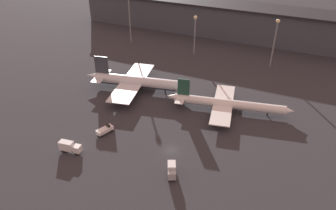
# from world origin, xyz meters

# --- Properties ---
(ground) EXTENTS (600.00, 600.00, 0.00)m
(ground) POSITION_xyz_m (0.00, 0.00, 0.00)
(ground) COLOR #2D2D33
(terminal_building) EXTENTS (204.88, 20.83, 18.30)m
(terminal_building) POSITION_xyz_m (0.00, 109.17, 9.21)
(terminal_building) COLOR #3D424C
(terminal_building) RESTS_ON ground
(airplane_0) EXTENTS (43.02, 36.29, 13.36)m
(airplane_0) POSITION_xyz_m (-29.49, 29.78, 3.73)
(airplane_0) COLOR silver
(airplane_0) RESTS_ON ground
(airplane_1) EXTENTS (46.61, 29.62, 11.15)m
(airplane_1) POSITION_xyz_m (9.33, 29.74, 2.86)
(airplane_1) COLOR white
(airplane_1) RESTS_ON ground
(service_vehicle_0) EXTENTS (7.19, 3.12, 3.60)m
(service_vehicle_0) POSITION_xyz_m (-28.32, -13.65, 1.99)
(service_vehicle_0) COLOR white
(service_vehicle_0) RESTS_ON ground
(service_vehicle_1) EXTENTS (4.26, 5.62, 3.71)m
(service_vehicle_1) POSITION_xyz_m (4.67, -10.02, 2.02)
(service_vehicle_1) COLOR #9EA3A8
(service_vehicle_1) RESTS_ON ground
(service_vehicle_2) EXTENTS (4.16, 6.32, 2.84)m
(service_vehicle_2) POSITION_xyz_m (-23.84, -0.98, 1.34)
(service_vehicle_2) COLOR white
(service_vehicle_2) RESTS_ON ground
(lamp_post_0) EXTENTS (1.80, 1.80, 28.07)m
(lamp_post_0) POSITION_xyz_m (-57.81, 75.12, 17.58)
(lamp_post_0) COLOR slate
(lamp_post_0) RESTS_ON ground
(lamp_post_1) EXTENTS (1.80, 1.80, 19.82)m
(lamp_post_1) POSITION_xyz_m (-20.75, 75.12, 13.01)
(lamp_post_1) COLOR slate
(lamp_post_1) RESTS_ON ground
(lamp_post_2) EXTENTS (1.80, 1.80, 22.98)m
(lamp_post_2) POSITION_xyz_m (17.53, 75.12, 14.78)
(lamp_post_2) COLOR slate
(lamp_post_2) RESTS_ON ground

